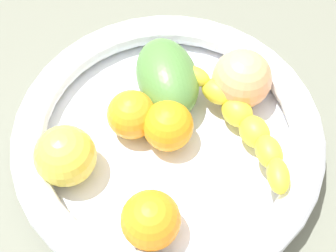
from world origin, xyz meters
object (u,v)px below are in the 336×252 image
object	(u,v)px
banana_draped_left	(242,121)
apple_yellow	(65,156)
orange_front	(132,115)
orange_mid_right	(166,125)
peach_blush	(242,79)
fruit_bowl	(168,134)
mango_green	(167,77)
orange_mid_left	(151,220)

from	to	relation	value
banana_draped_left	apple_yellow	size ratio (longest dim) A/B	2.39
orange_front	orange_mid_right	distance (cm)	4.45
banana_draped_left	peach_blush	size ratio (longest dim) A/B	2.23
fruit_bowl	mango_green	distance (cm)	7.33
banana_draped_left	peach_blush	world-z (taller)	peach_blush
fruit_bowl	peach_blush	size ratio (longest dim) A/B	4.96
orange_front	mango_green	world-z (taller)	mango_green
banana_draped_left	orange_mid_left	world-z (taller)	orange_mid_left
orange_front	peach_blush	bearing A→B (deg)	-154.25
peach_blush	orange_mid_left	bearing A→B (deg)	64.81
peach_blush	mango_green	bearing A→B (deg)	2.73
orange_mid_right	apple_yellow	distance (cm)	12.09
mango_green	apple_yellow	bearing A→B (deg)	50.86
orange_front	peach_blush	world-z (taller)	peach_blush
fruit_bowl	orange_mid_right	xyz separation A→B (cm)	(0.20, -0.07, 1.87)
apple_yellow	peach_blush	xyz separation A→B (cm)	(-19.37, -12.83, 0.25)
fruit_bowl	apple_yellow	xyz separation A→B (cm)	(10.94, 5.45, 2.33)
apple_yellow	mango_green	xyz separation A→B (cm)	(-10.08, -12.38, -0.10)
peach_blush	apple_yellow	bearing A→B (deg)	33.51
fruit_bowl	banana_draped_left	world-z (taller)	banana_draped_left
orange_mid_left	orange_mid_right	xyz separation A→B (cm)	(-0.33, -11.73, -0.11)
orange_mid_left	apple_yellow	world-z (taller)	apple_yellow
orange_front	banana_draped_left	bearing A→B (deg)	-177.95
banana_draped_left	orange_front	world-z (taller)	orange_front
fruit_bowl	peach_blush	bearing A→B (deg)	-138.81
banana_draped_left	orange_front	distance (cm)	13.17
orange_front	orange_mid_left	world-z (taller)	orange_mid_left
orange_mid_right	peach_blush	distance (cm)	11.32
orange_mid_left	orange_mid_right	bearing A→B (deg)	-91.62
fruit_bowl	mango_green	size ratio (longest dim) A/B	3.14
orange_front	orange_mid_right	size ratio (longest dim) A/B	0.98
apple_yellow	orange_mid_left	bearing A→B (deg)	149.21
orange_front	apple_yellow	bearing A→B (deg)	45.71
mango_green	peach_blush	world-z (taller)	peach_blush
orange_mid_left	apple_yellow	bearing A→B (deg)	-30.79
banana_draped_left	orange_mid_right	world-z (taller)	orange_mid_right
fruit_bowl	peach_blush	xyz separation A→B (cm)	(-8.42, -7.37, 2.58)
fruit_bowl	apple_yellow	bearing A→B (deg)	26.49
orange_front	peach_blush	distance (cm)	14.40
banana_draped_left	orange_mid_right	size ratio (longest dim) A/B	2.74
mango_green	orange_front	bearing A→B (deg)	57.76
orange_mid_left	mango_green	distance (cm)	18.59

